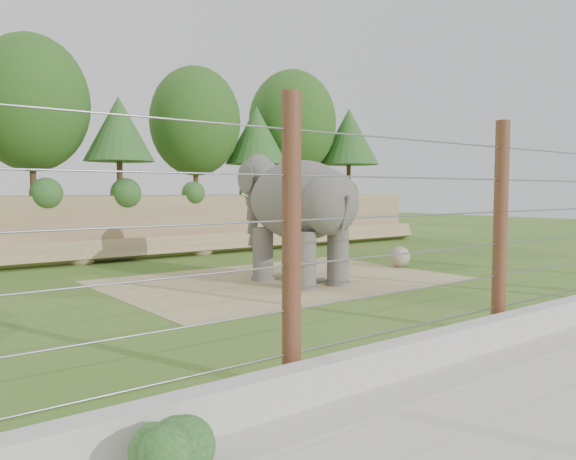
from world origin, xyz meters
TOP-DOWN VIEW (x-y plane):
  - ground at (0.00, 0.00)m, footprint 90.00×90.00m
  - back_embankment at (0.59, 12.68)m, footprint 30.00×5.52m
  - dirt_patch at (0.50, 3.00)m, footprint 10.00×7.00m
  - drain_grate at (1.13, 2.15)m, footprint 1.00×0.60m
  - elephant at (0.66, 2.30)m, footprint 2.00×4.64m
  - stone_ball at (5.50, 2.69)m, footprint 0.73×0.73m
  - retaining_wall at (0.00, -5.00)m, footprint 26.00×0.35m
  - barrier_fence at (0.00, -4.50)m, footprint 20.26×0.26m
  - walkway_shrub at (-7.39, -5.80)m, footprint 0.63×0.63m

SIDE VIEW (x-z plane):
  - ground at x=0.00m, z-range 0.00..0.00m
  - dirt_patch at x=0.50m, z-range 0.00..0.02m
  - drain_grate at x=1.13m, z-range 0.02..0.05m
  - retaining_wall at x=0.00m, z-range 0.00..0.50m
  - walkway_shrub at x=-7.39m, z-range 0.01..0.64m
  - stone_ball at x=5.50m, z-range 0.02..0.75m
  - elephant at x=0.66m, z-range 0.00..3.75m
  - barrier_fence at x=0.00m, z-range 0.00..4.00m
  - back_embankment at x=0.59m, z-range -0.42..8.35m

